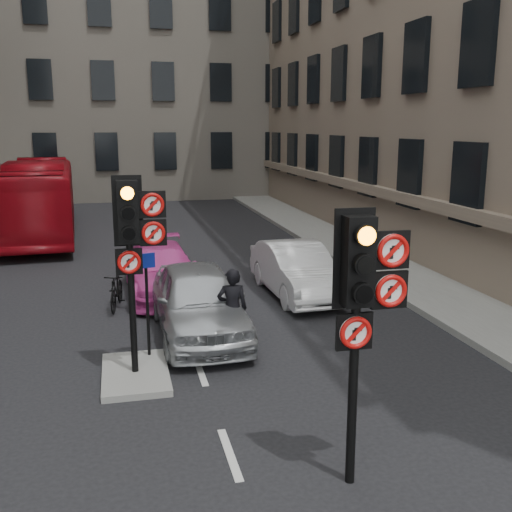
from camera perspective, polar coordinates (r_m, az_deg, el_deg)
name	(u,v)px	position (r m, az deg, el deg)	size (l,w,h in m)	color
pavement_right	(389,264)	(20.02, 12.57, -0.79)	(3.00, 50.00, 0.16)	gray
centre_island	(135,374)	(11.45, -11.41, -10.94)	(1.20, 2.00, 0.12)	gray
building_far	(129,42)	(43.89, -11.96, 19.29)	(30.00, 14.00, 20.00)	#6E665D
signal_near	(363,290)	(7.39, 10.19, -3.23)	(0.91, 0.40, 3.58)	black
signal_far	(134,233)	(10.68, -11.55, 2.20)	(0.91, 0.40, 3.58)	black
car_silver	(198,301)	(13.18, -5.50, -4.26)	(1.84, 4.58, 1.56)	#A5A9AD
car_white	(296,270)	(16.20, 3.87, -1.33)	(1.50, 4.31, 1.42)	silver
car_pink	(162,270)	(16.55, -8.98, -1.33)	(1.86, 4.57, 1.33)	#CF3C97
bus_red	(39,198)	(26.45, -19.95, 5.18)	(2.62, 11.19, 3.12)	maroon
motorcycle	(116,290)	(15.49, -13.15, -3.16)	(0.45, 1.60, 0.96)	black
motorcyclist	(232,309)	(12.30, -2.27, -5.07)	(0.62, 0.41, 1.71)	black
info_sign	(147,290)	(11.69, -10.36, -3.21)	(0.35, 0.14, 2.05)	black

